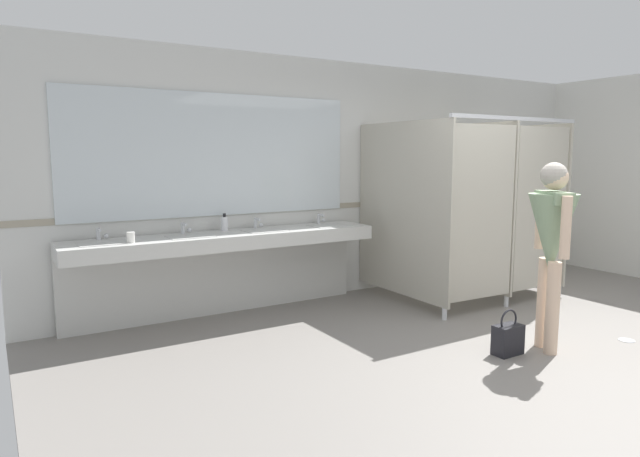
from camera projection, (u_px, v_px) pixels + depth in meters
name	position (u px, v px, depth m)	size (l,w,h in m)	color
ground_plane	(544.00, 358.00, 4.59)	(7.69, 5.78, 0.10)	gray
wall_back	(361.00, 179.00, 6.64)	(7.69, 0.12, 2.71)	silver
wall_back_tile_band	(364.00, 204.00, 6.63)	(7.69, 0.01, 0.06)	#9E937F
vanity_counter	(225.00, 255.00, 5.53)	(3.13, 0.57, 0.99)	silver
mirror_panel	(215.00, 155.00, 5.57)	(3.03, 0.02, 1.24)	silver
bathroom_stalls	(475.00, 206.00, 6.25)	(1.89, 1.51, 2.04)	#B2AD9E
person_standing	(552.00, 234.00, 4.52)	(0.55, 0.55, 1.58)	beige
handbag	(508.00, 339.00, 4.53)	(0.25, 0.14, 0.38)	black
soap_dispenser	(225.00, 223.00, 5.58)	(0.07, 0.07, 0.18)	white
paper_cup	(131.00, 237.00, 4.82)	(0.07, 0.07, 0.10)	white
floor_drain_cover	(627.00, 340.00, 4.88)	(0.14, 0.14, 0.01)	#B7BABF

